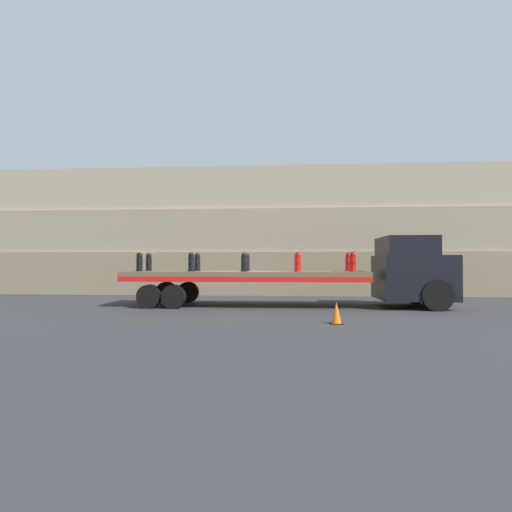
{
  "coord_description": "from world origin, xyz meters",
  "views": [
    {
      "loc": [
        1.57,
        -15.96,
        1.73
      ],
      "look_at": [
        0.42,
        0.0,
        2.0
      ],
      "focal_mm": 28.0,
      "sensor_mm": 36.0,
      "label": 1
    }
  ],
  "objects_px": {
    "fire_hydrant_black_far_2": "(247,262)",
    "fire_hydrant_red_near_4": "(353,262)",
    "fire_hydrant_black_near_2": "(244,262)",
    "flatbed_trailer": "(232,277)",
    "fire_hydrant_black_near_1": "(191,262)",
    "fire_hydrant_black_far_0": "(149,262)",
    "traffic_cone": "(336,313)",
    "fire_hydrant_black_near_0": "(139,262)",
    "fire_hydrant_red_far_4": "(348,262)",
    "fire_hydrant_red_near_3": "(298,262)",
    "fire_hydrant_black_far_1": "(197,262)",
    "truck_cab": "(415,271)",
    "fire_hydrant_red_far_3": "(297,262)"
  },
  "relations": [
    {
      "from": "fire_hydrant_black_far_1",
      "to": "fire_hydrant_red_far_4",
      "type": "height_order",
      "value": "same"
    },
    {
      "from": "flatbed_trailer",
      "to": "fire_hydrant_red_far_4",
      "type": "bearing_deg",
      "value": 6.58
    },
    {
      "from": "traffic_cone",
      "to": "truck_cab",
      "type": "bearing_deg",
      "value": 51.5
    },
    {
      "from": "fire_hydrant_red_near_3",
      "to": "fire_hydrant_black_far_1",
      "type": "bearing_deg",
      "value": 165.37
    },
    {
      "from": "fire_hydrant_black_far_1",
      "to": "fire_hydrant_black_far_2",
      "type": "xyz_separation_m",
      "value": [
        2.08,
        0.0,
        0.0
      ]
    },
    {
      "from": "traffic_cone",
      "to": "fire_hydrant_red_near_4",
      "type": "bearing_deg",
      "value": 74.04
    },
    {
      "from": "fire_hydrant_black_far_1",
      "to": "fire_hydrant_black_near_0",
      "type": "bearing_deg",
      "value": -152.44
    },
    {
      "from": "fire_hydrant_red_far_4",
      "to": "truck_cab",
      "type": "bearing_deg",
      "value": -12.47
    },
    {
      "from": "flatbed_trailer",
      "to": "fire_hydrant_black_near_1",
      "type": "height_order",
      "value": "fire_hydrant_black_near_1"
    },
    {
      "from": "fire_hydrant_red_near_4",
      "to": "fire_hydrant_red_far_4",
      "type": "bearing_deg",
      "value": 90.0
    },
    {
      "from": "fire_hydrant_black_far_2",
      "to": "fire_hydrant_red_near_4",
      "type": "bearing_deg",
      "value": -14.63
    },
    {
      "from": "fire_hydrant_black_near_2",
      "to": "fire_hydrant_black_far_0",
      "type": "bearing_deg",
      "value": 165.37
    },
    {
      "from": "fire_hydrant_black_near_1",
      "to": "fire_hydrant_black_far_1",
      "type": "relative_size",
      "value": 1.0
    },
    {
      "from": "fire_hydrant_black_far_0",
      "to": "fire_hydrant_red_near_4",
      "type": "xyz_separation_m",
      "value": [
        8.34,
        -1.09,
        0.0
      ]
    },
    {
      "from": "fire_hydrant_red_far_4",
      "to": "traffic_cone",
      "type": "bearing_deg",
      "value": -102.65
    },
    {
      "from": "fire_hydrant_red_far_3",
      "to": "fire_hydrant_black_near_0",
      "type": "bearing_deg",
      "value": -170.13
    },
    {
      "from": "fire_hydrant_black_far_1",
      "to": "fire_hydrant_red_near_3",
      "type": "height_order",
      "value": "same"
    },
    {
      "from": "fire_hydrant_black_near_2",
      "to": "fire_hydrant_black_far_2",
      "type": "xyz_separation_m",
      "value": [
        0.0,
        1.09,
        0.0
      ]
    },
    {
      "from": "fire_hydrant_red_near_3",
      "to": "fire_hydrant_red_far_4",
      "type": "height_order",
      "value": "same"
    },
    {
      "from": "fire_hydrant_red_near_4",
      "to": "fire_hydrant_black_far_1",
      "type": "bearing_deg",
      "value": 170.13
    },
    {
      "from": "fire_hydrant_black_near_0",
      "to": "fire_hydrant_red_near_3",
      "type": "relative_size",
      "value": 1.0
    },
    {
      "from": "fire_hydrant_red_far_3",
      "to": "traffic_cone",
      "type": "relative_size",
      "value": 1.2
    },
    {
      "from": "fire_hydrant_black_far_0",
      "to": "fire_hydrant_black_far_1",
      "type": "distance_m",
      "value": 2.08
    },
    {
      "from": "fire_hydrant_red_near_4",
      "to": "traffic_cone",
      "type": "distance_m",
      "value": 4.38
    },
    {
      "from": "fire_hydrant_black_far_0",
      "to": "fire_hydrant_black_far_2",
      "type": "bearing_deg",
      "value": 0.0
    },
    {
      "from": "truck_cab",
      "to": "fire_hydrant_black_far_0",
      "type": "bearing_deg",
      "value": 177.12
    },
    {
      "from": "fire_hydrant_red_near_3",
      "to": "fire_hydrant_red_near_4",
      "type": "bearing_deg",
      "value": 0.0
    },
    {
      "from": "fire_hydrant_red_near_3",
      "to": "fire_hydrant_red_near_4",
      "type": "xyz_separation_m",
      "value": [
        2.08,
        0.0,
        0.0
      ]
    },
    {
      "from": "traffic_cone",
      "to": "fire_hydrant_black_near_0",
      "type": "bearing_deg",
      "value": 151.08
    },
    {
      "from": "fire_hydrant_black_far_0",
      "to": "fire_hydrant_red_near_4",
      "type": "bearing_deg",
      "value": -7.43
    },
    {
      "from": "fire_hydrant_red_far_4",
      "to": "flatbed_trailer",
      "type": "bearing_deg",
      "value": -173.42
    },
    {
      "from": "fire_hydrant_black_far_1",
      "to": "fire_hydrant_black_near_2",
      "type": "xyz_separation_m",
      "value": [
        2.08,
        -1.09,
        0.0
      ]
    },
    {
      "from": "fire_hydrant_black_near_2",
      "to": "fire_hydrant_red_far_4",
      "type": "relative_size",
      "value": 1.0
    },
    {
      "from": "fire_hydrant_red_far_3",
      "to": "traffic_cone",
      "type": "bearing_deg",
      "value": -79.41
    },
    {
      "from": "fire_hydrant_black_far_0",
      "to": "fire_hydrant_black_far_2",
      "type": "distance_m",
      "value": 4.17
    },
    {
      "from": "fire_hydrant_black_far_2",
      "to": "flatbed_trailer",
      "type": "bearing_deg",
      "value": -135.22
    },
    {
      "from": "fire_hydrant_red_near_3",
      "to": "truck_cab",
      "type": "bearing_deg",
      "value": 6.83
    },
    {
      "from": "fire_hydrant_black_near_0",
      "to": "fire_hydrant_black_near_1",
      "type": "height_order",
      "value": "same"
    },
    {
      "from": "fire_hydrant_black_near_2",
      "to": "traffic_cone",
      "type": "bearing_deg",
      "value": -52.69
    },
    {
      "from": "truck_cab",
      "to": "fire_hydrant_black_far_1",
      "type": "bearing_deg",
      "value": 176.43
    },
    {
      "from": "fire_hydrant_black_far_0",
      "to": "fire_hydrant_red_near_3",
      "type": "distance_m",
      "value": 6.35
    },
    {
      "from": "fire_hydrant_black_far_0",
      "to": "fire_hydrant_black_near_1",
      "type": "distance_m",
      "value": 2.35
    },
    {
      "from": "fire_hydrant_black_near_0",
      "to": "fire_hydrant_black_far_0",
      "type": "xyz_separation_m",
      "value": [
        0.0,
        1.09,
        0.0
      ]
    },
    {
      "from": "fire_hydrant_black_near_0",
      "to": "fire_hydrant_red_near_4",
      "type": "bearing_deg",
      "value": 0.0
    },
    {
      "from": "truck_cab",
      "to": "fire_hydrant_red_near_3",
      "type": "xyz_separation_m",
      "value": [
        -4.54,
        -0.54,
        0.35
      ]
    },
    {
      "from": "flatbed_trailer",
      "to": "fire_hydrant_red_far_4",
      "type": "distance_m",
      "value": 4.79
    },
    {
      "from": "fire_hydrant_black_far_1",
      "to": "fire_hydrant_red_far_4",
      "type": "relative_size",
      "value": 1.0
    },
    {
      "from": "fire_hydrant_black_near_0",
      "to": "fire_hydrant_black_far_0",
      "type": "distance_m",
      "value": 1.09
    },
    {
      "from": "truck_cab",
      "to": "fire_hydrant_red_far_4",
      "type": "distance_m",
      "value": 2.54
    },
    {
      "from": "fire_hydrant_red_far_4",
      "to": "traffic_cone",
      "type": "height_order",
      "value": "fire_hydrant_red_far_4"
    }
  ]
}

